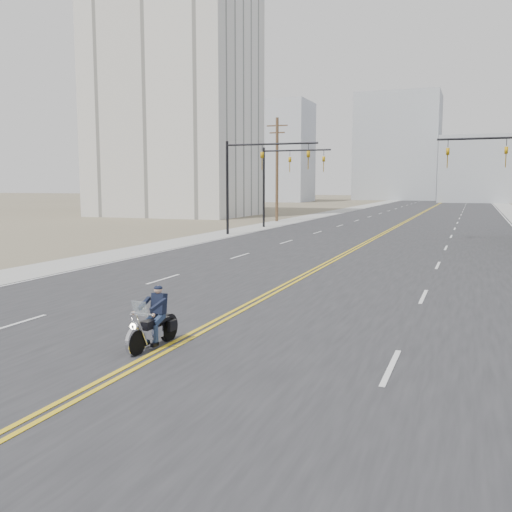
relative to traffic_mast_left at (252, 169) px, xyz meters
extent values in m
plane|color=#776D56|center=(8.98, -32.00, -4.94)|extent=(400.00, 400.00, 0.00)
cube|color=#303033|center=(8.98, 38.00, -4.93)|extent=(20.00, 200.00, 0.01)
cube|color=#A5A5A0|center=(-2.52, 38.00, -4.93)|extent=(3.00, 200.00, 0.01)
cylinder|color=black|center=(-2.02, 0.00, -1.44)|extent=(0.20, 0.20, 7.00)
cylinder|color=black|center=(1.48, 0.00, 1.76)|extent=(7.00, 0.14, 0.14)
imported|color=#BF8C0C|center=(0.78, 0.00, 1.11)|extent=(0.21, 0.26, 1.30)
imported|color=#BF8C0C|center=(4.28, 0.00, 1.11)|extent=(0.21, 0.26, 1.30)
cylinder|color=black|center=(16.48, 0.00, 1.76)|extent=(7.00, 0.14, 0.14)
imported|color=#BF8C0C|center=(17.18, 0.00, 1.11)|extent=(0.21, 0.26, 1.30)
imported|color=#BF8C0C|center=(13.68, 0.00, 1.11)|extent=(0.21, 0.26, 1.30)
cylinder|color=black|center=(-2.02, 8.00, -1.44)|extent=(0.20, 0.20, 7.00)
cylinder|color=black|center=(0.98, 8.00, 1.76)|extent=(6.00, 0.14, 0.14)
imported|color=#BF8C0C|center=(0.38, 8.00, 1.11)|extent=(0.21, 0.26, 1.30)
imported|color=#BF8C0C|center=(3.38, 8.00, 1.11)|extent=(0.21, 0.26, 1.30)
cylinder|color=brown|center=(-3.52, 16.00, 0.31)|extent=(0.30, 0.30, 10.50)
cube|color=brown|center=(-3.52, 16.00, 4.76)|extent=(2.20, 0.12, 0.12)
cube|color=brown|center=(-3.52, 16.00, 4.06)|extent=(1.60, 0.12, 0.12)
cube|color=silver|center=(-19.02, 23.00, 10.06)|extent=(18.00, 14.00, 30.00)
cube|color=#B7BCC6|center=(-26.02, 83.00, 6.06)|extent=(14.00, 12.00, 22.00)
cube|color=#ADB2B7|center=(16.98, 93.00, 2.06)|extent=(18.00, 14.00, 14.00)
cube|color=#ADB2B7|center=(-3.02, 108.00, 8.06)|extent=(20.00, 15.00, 26.00)
cube|color=#ADB2B7|center=(-41.02, 98.00, 3.06)|extent=(12.00, 12.00, 16.00)
camera|label=1|loc=(15.43, -39.64, -1.17)|focal=40.00mm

